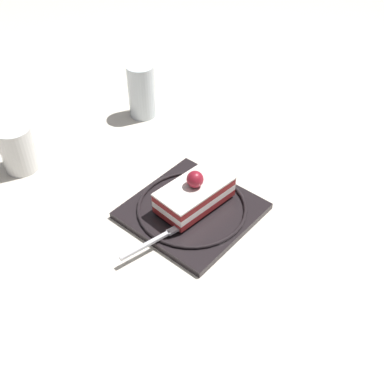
% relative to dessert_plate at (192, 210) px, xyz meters
% --- Properties ---
extents(ground_plane, '(2.40, 2.40, 0.00)m').
position_rel_dessert_plate_xyz_m(ground_plane, '(-0.02, 0.01, -0.01)').
color(ground_plane, silver).
extents(dessert_plate, '(0.21, 0.21, 0.02)m').
position_rel_dessert_plate_xyz_m(dessert_plate, '(0.00, 0.00, 0.00)').
color(dessert_plate, black).
rests_on(dessert_plate, ground_plane).
extents(cake_slice, '(0.09, 0.13, 0.06)m').
position_rel_dessert_plate_xyz_m(cake_slice, '(-0.00, 0.00, 0.03)').
color(cake_slice, maroon).
rests_on(cake_slice, dessert_plate).
extents(fork, '(0.05, 0.13, 0.00)m').
position_rel_dessert_plate_xyz_m(fork, '(-0.00, -0.09, 0.01)').
color(fork, silver).
rests_on(fork, dessert_plate).
extents(drink_glass_near, '(0.05, 0.05, 0.11)m').
position_rel_dessert_plate_xyz_m(drink_glass_near, '(-0.25, 0.19, 0.04)').
color(drink_glass_near, silver).
rests_on(drink_glass_near, ground_plane).
extents(drink_glass_far, '(0.06, 0.06, 0.08)m').
position_rel_dessert_plate_xyz_m(drink_glass_far, '(-0.32, -0.07, 0.03)').
color(drink_glass_far, white).
rests_on(drink_glass_far, ground_plane).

